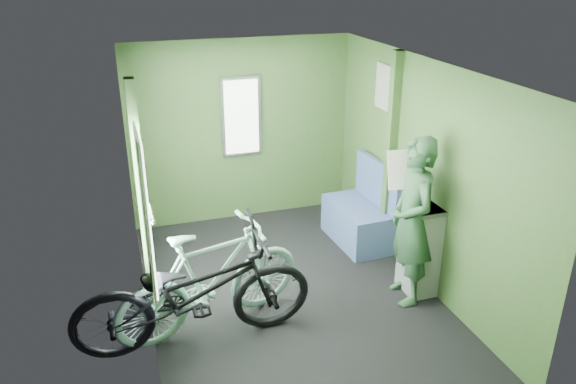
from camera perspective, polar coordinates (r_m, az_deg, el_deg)
The scene contains 6 objects.
room at distance 5.19m, azimuth -0.18°, elevation 3.11°, with size 4.00×4.02×2.31m.
bicycle_black at distance 5.24m, azimuth -9.12°, elevation -15.01°, with size 0.73×2.09×1.10m, color black.
bicycle_mint at distance 5.40m, azimuth -7.47°, elevation -13.62°, with size 0.51×1.81×1.09m, color #8CC5B7.
passenger at distance 5.50m, azimuth 12.48°, elevation -2.93°, with size 0.48×0.72×1.69m.
waste_box at distance 5.81m, azimuth 13.20°, elevation -5.65°, with size 0.28×0.39×0.95m, color gray.
bench_seat at distance 6.75m, azimuth 7.31°, elevation -2.71°, with size 0.58×0.98×1.00m.
Camera 1 is at (-1.52, -4.61, 3.21)m, focal length 35.00 mm.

